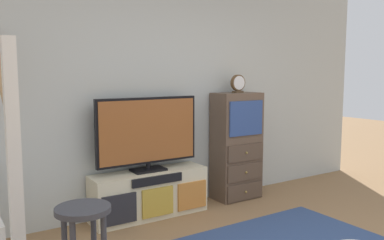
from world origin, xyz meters
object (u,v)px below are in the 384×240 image
at_px(side_cabinet, 237,146).
at_px(desk_clock, 238,84).
at_px(television, 148,132).
at_px(media_console, 150,194).
at_px(bar_stool_near, 84,237).

height_order(side_cabinet, desk_clock, desk_clock).
distance_m(television, side_cabinet, 1.23).
relative_size(media_console, desk_clock, 5.84).
bearing_deg(side_cabinet, bar_stool_near, -148.68).
relative_size(desk_clock, bar_stool_near, 0.30).
bearing_deg(bar_stool_near, media_console, 50.76).
distance_m(media_console, desk_clock, 1.68).
relative_size(media_console, side_cabinet, 0.98).
height_order(media_console, side_cabinet, side_cabinet).
relative_size(side_cabinet, bar_stool_near, 1.77).
bearing_deg(desk_clock, television, 178.64).
xyz_separation_m(television, desk_clock, (1.20, -0.03, 0.50)).
distance_m(media_console, bar_stool_near, 1.88).
bearing_deg(bar_stool_near, desk_clock, 31.10).
height_order(media_console, bar_stool_near, bar_stool_near).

